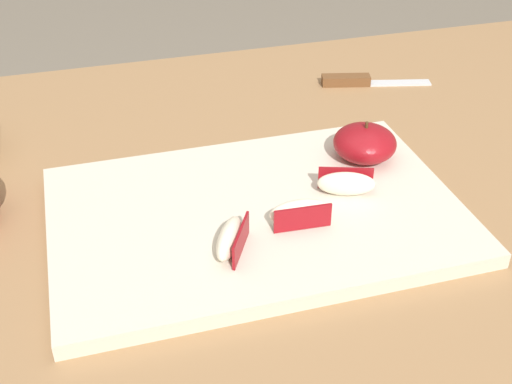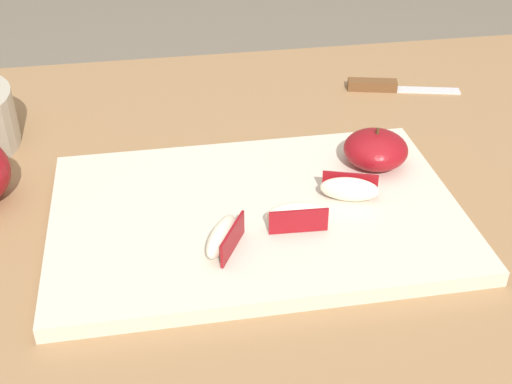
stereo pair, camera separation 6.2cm
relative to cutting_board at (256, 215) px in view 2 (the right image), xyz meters
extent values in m
cube|color=#9E754C|center=(0.04, 0.03, -0.02)|extent=(1.45, 0.85, 0.03)
cube|color=beige|center=(0.00, 0.00, 0.00)|extent=(0.42, 0.28, 0.02)
ellipsoid|color=maroon|center=(0.15, 0.06, 0.03)|extent=(0.07, 0.07, 0.04)
cylinder|color=#4C3319|center=(0.15, 0.06, 0.05)|extent=(0.00, 0.00, 0.01)
ellipsoid|color=#F4EACC|center=(-0.04, -0.06, 0.02)|extent=(0.05, 0.06, 0.03)
cube|color=maroon|center=(-0.03, -0.06, 0.02)|extent=(0.03, 0.05, 0.03)
ellipsoid|color=#F4EACC|center=(0.03, -0.04, 0.02)|extent=(0.06, 0.02, 0.03)
cube|color=maroon|center=(0.03, -0.05, 0.02)|extent=(0.06, 0.01, 0.03)
ellipsoid|color=#F4EACC|center=(0.10, 0.00, 0.02)|extent=(0.06, 0.04, 0.03)
cube|color=maroon|center=(0.10, 0.01, 0.02)|extent=(0.06, 0.02, 0.03)
cube|color=silver|center=(0.30, 0.27, -0.01)|extent=(0.09, 0.04, 0.00)
cube|color=brown|center=(0.22, 0.29, 0.00)|extent=(0.07, 0.04, 0.01)
camera|label=1|loc=(-0.16, -0.54, 0.41)|focal=46.81mm
camera|label=2|loc=(-0.10, -0.55, 0.41)|focal=46.81mm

